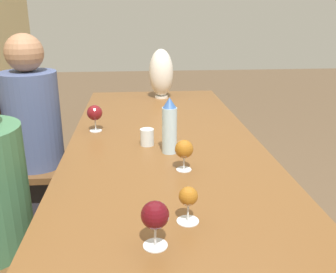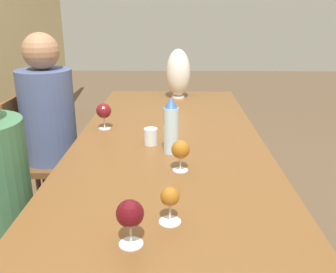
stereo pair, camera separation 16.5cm
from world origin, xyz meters
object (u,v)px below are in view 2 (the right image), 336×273
object	(u,v)px
vase	(178,73)
wine_glass_2	(104,111)
water_bottle	(171,126)
wine_glass_0	(170,198)
wine_glass_1	(130,215)
person_far	(51,127)
chair_far	(42,156)
water_tumbler	(151,136)
wine_glass_3	(181,150)

from	to	relation	value
vase	wine_glass_2	world-z (taller)	vase
water_bottle	vase	bearing A→B (deg)	-1.98
wine_glass_0	wine_glass_1	xyz separation A→B (m)	(-0.12, 0.11, 0.01)
wine_glass_1	wine_glass_2	distance (m)	1.11
vase	person_far	world-z (taller)	person_far
vase	chair_far	world-z (taller)	vase
water_bottle	wine_glass_0	world-z (taller)	water_bottle
water_bottle	wine_glass_1	world-z (taller)	water_bottle
water_bottle	chair_far	distance (m)	1.11
vase	wine_glass_1	xyz separation A→B (m)	(-1.84, 0.14, -0.09)
water_tumbler	vase	distance (m)	1.03
vase	wine_glass_1	distance (m)	1.85
water_bottle	vase	xyz separation A→B (m)	(1.12, -0.04, 0.06)
water_bottle	wine_glass_2	distance (m)	0.52
water_bottle	chair_far	world-z (taller)	water_bottle
vase	wine_glass_1	bearing A→B (deg)	175.54
wine_glass_0	person_far	bearing A→B (deg)	32.50
person_far	chair_far	bearing A→B (deg)	90.00
wine_glass_0	wine_glass_2	xyz separation A→B (m)	(0.95, 0.38, 0.02)
chair_far	water_bottle	bearing A→B (deg)	-125.73
chair_far	person_far	size ratio (longest dim) A/B	0.69
water_tumbler	wine_glass_2	size ratio (longest dim) A/B	0.57
water_tumbler	wine_glass_1	world-z (taller)	wine_glass_1
chair_far	wine_glass_0	bearing A→B (deg)	-144.91
vase	wine_glass_0	world-z (taller)	vase
water_bottle	chair_far	xyz separation A→B (m)	(0.61, 0.84, -0.40)
wine_glass_1	wine_glass_3	distance (m)	0.54
vase	water_tumbler	bearing A→B (deg)	172.18
vase	wine_glass_3	xyz separation A→B (m)	(-1.33, -0.00, -0.09)
wine_glass_2	chair_far	size ratio (longest dim) A/B	0.17
wine_glass_1	wine_glass_2	world-z (taller)	wine_glass_2
wine_glass_0	chair_far	distance (m)	1.51
wine_glass_0	wine_glass_1	size ratio (longest dim) A/B	0.86
water_bottle	wine_glass_1	bearing A→B (deg)	171.71
wine_glass_3	person_far	world-z (taller)	person_far
wine_glass_3	chair_far	bearing A→B (deg)	47.52
wine_glass_0	water_tumbler	bearing A→B (deg)	8.43
wine_glass_1	chair_far	bearing A→B (deg)	29.11
wine_glass_2	person_far	distance (m)	0.49
water_bottle	wine_glass_1	size ratio (longest dim) A/B	1.88
vase	water_bottle	bearing A→B (deg)	178.02
wine_glass_3	wine_glass_1	bearing A→B (deg)	164.13
wine_glass_3	person_far	xyz separation A→B (m)	(0.81, 0.80, -0.16)
vase	wine_glass_2	bearing A→B (deg)	151.74
wine_glass_2	person_far	world-z (taller)	person_far
wine_glass_2	chair_far	world-z (taller)	wine_glass_2
wine_glass_0	person_far	size ratio (longest dim) A/B	0.10
water_bottle	wine_glass_2	xyz separation A→B (m)	(0.35, 0.37, -0.03)
water_bottle	wine_glass_1	xyz separation A→B (m)	(-0.72, 0.10, -0.03)
water_tumbler	vase	world-z (taller)	vase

